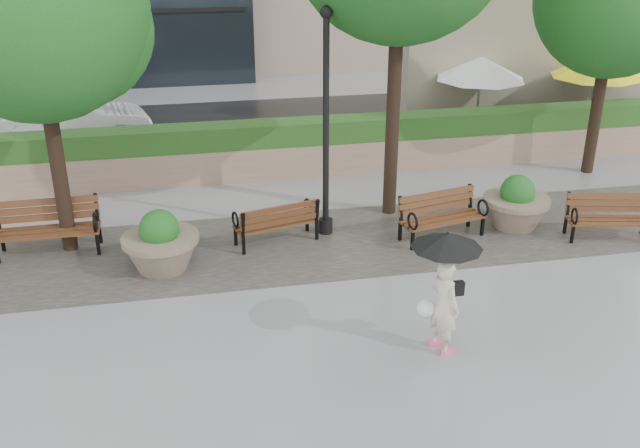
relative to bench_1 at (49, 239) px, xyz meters
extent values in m
plane|color=gray|center=(4.50, -3.59, -0.30)|extent=(100.00, 100.00, 0.00)
cube|color=#383330|center=(4.50, -0.59, -0.30)|extent=(28.00, 3.20, 0.01)
cube|color=tan|center=(4.50, 3.41, 0.10)|extent=(24.00, 0.80, 0.80)
cube|color=#244717|center=(4.50, 3.41, 0.77)|extent=(24.00, 0.75, 0.55)
cube|color=tan|center=(14.00, 6.41, 1.70)|extent=(10.00, 0.60, 4.00)
cube|color=#244717|center=(13.50, 4.21, 0.15)|extent=(8.00, 0.50, 0.90)
cube|color=black|center=(4.50, 7.41, -0.30)|extent=(40.00, 7.00, 0.00)
cube|color=brown|center=(0.00, -0.04, 0.16)|extent=(1.91, 0.59, 0.05)
cube|color=brown|center=(0.00, 0.26, 0.49)|extent=(1.90, 0.14, 0.45)
cube|color=black|center=(0.00, -0.01, -0.06)|extent=(1.91, 0.69, 0.49)
torus|color=black|center=(0.90, -0.22, 0.35)|extent=(0.06, 0.39, 0.39)
cube|color=brown|center=(4.28, -0.37, 0.10)|extent=(1.69, 0.88, 0.05)
cube|color=brown|center=(4.34, -0.62, 0.37)|extent=(1.60, 0.51, 0.38)
cube|color=black|center=(4.29, -0.40, -0.09)|extent=(1.72, 0.96, 0.42)
torus|color=black|center=(4.98, -0.03, 0.26)|extent=(0.13, 0.33, 0.33)
torus|color=black|center=(3.50, -0.41, 0.26)|extent=(0.13, 0.33, 0.33)
cube|color=brown|center=(7.54, -0.87, 0.12)|extent=(1.78, 0.88, 0.05)
cube|color=brown|center=(7.48, -0.61, 0.41)|extent=(1.70, 0.49, 0.40)
cube|color=black|center=(7.53, -0.84, -0.08)|extent=(1.81, 0.97, 0.44)
torus|color=black|center=(6.78, -1.22, 0.29)|extent=(0.12, 0.35, 0.35)
torus|color=black|center=(8.36, -0.86, 0.29)|extent=(0.12, 0.35, 0.35)
cube|color=brown|center=(10.75, -1.55, 0.10)|extent=(1.71, 0.83, 0.05)
cube|color=brown|center=(10.81, -1.30, 0.38)|extent=(1.63, 0.45, 0.39)
cube|color=black|center=(10.76, -1.53, -0.09)|extent=(1.73, 0.92, 0.42)
torus|color=black|center=(9.96, -1.55, 0.27)|extent=(0.12, 0.34, 0.34)
cylinder|color=#7F6B56|center=(2.09, -1.10, 0.31)|extent=(1.38, 1.38, 0.11)
sphere|color=#134112|center=(2.09, -1.10, 0.50)|extent=(0.71, 0.71, 0.71)
cylinder|color=#7F6B56|center=(9.19, -0.62, 0.29)|extent=(1.35, 1.35, 0.11)
sphere|color=#134112|center=(9.19, -0.62, 0.48)|extent=(0.69, 0.69, 0.69)
cylinder|color=black|center=(5.32, -0.14, 1.84)|extent=(0.12, 0.12, 4.28)
cylinder|color=black|center=(5.32, -0.14, -0.15)|extent=(0.28, 0.28, 0.30)
sphere|color=black|center=(5.32, -0.14, 4.03)|extent=(0.24, 0.24, 0.24)
cylinder|color=black|center=(0.34, 0.12, 1.80)|extent=(0.28, 0.28, 4.19)
sphere|color=#134112|center=(0.34, 0.12, 4.19)|extent=(3.87, 3.87, 3.87)
sphere|color=#134112|center=(0.94, 0.42, 3.77)|extent=(2.71, 2.71, 2.71)
cylinder|color=black|center=(6.89, 0.64, 2.37)|extent=(0.28, 0.28, 5.34)
cylinder|color=black|center=(12.46, 2.14, 1.64)|extent=(0.28, 0.28, 3.88)
sphere|color=#134112|center=(13.06, 2.44, 3.47)|extent=(2.52, 2.52, 2.52)
cylinder|color=black|center=(10.79, 5.26, -0.25)|extent=(0.40, 0.40, 0.10)
cylinder|color=#99999E|center=(10.79, 5.26, 0.80)|extent=(0.06, 0.06, 2.20)
cone|color=white|center=(10.79, 5.26, 1.70)|extent=(2.50, 2.50, 0.60)
cylinder|color=black|center=(14.06, 4.91, -0.25)|extent=(0.40, 0.40, 0.10)
cylinder|color=#99999E|center=(14.06, 4.91, 0.80)|extent=(0.06, 0.06, 2.20)
cone|color=yellow|center=(14.06, 4.91, 1.70)|extent=(2.50, 2.50, 0.60)
cylinder|color=black|center=(14.74, 5.39, -0.25)|extent=(0.40, 0.40, 0.10)
cylinder|color=#99999E|center=(14.74, 5.39, 0.80)|extent=(0.06, 0.06, 2.20)
cone|color=yellow|center=(14.74, 5.39, 1.70)|extent=(2.50, 2.50, 0.60)
imported|color=white|center=(-0.35, 6.70, 0.41)|extent=(4.55, 2.39, 1.43)
imported|color=beige|center=(6.17, -4.54, 0.49)|extent=(0.58, 0.68, 1.58)
cube|color=#F2598C|center=(6.12, -4.42, -0.26)|extent=(0.17, 0.24, 0.08)
cube|color=#F2598C|center=(6.22, -4.67, -0.26)|extent=(0.17, 0.24, 0.08)
cube|color=black|center=(6.35, -4.41, 0.63)|extent=(0.20, 0.31, 0.22)
sphere|color=white|center=(5.95, -4.39, 0.34)|extent=(0.28, 0.28, 0.28)
cylinder|color=black|center=(6.15, -4.49, 1.08)|extent=(0.02, 0.02, 0.84)
cone|color=black|center=(6.15, -4.49, 1.47)|extent=(1.02, 1.02, 0.22)
camera|label=1|loc=(2.62, -12.97, 5.76)|focal=40.00mm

